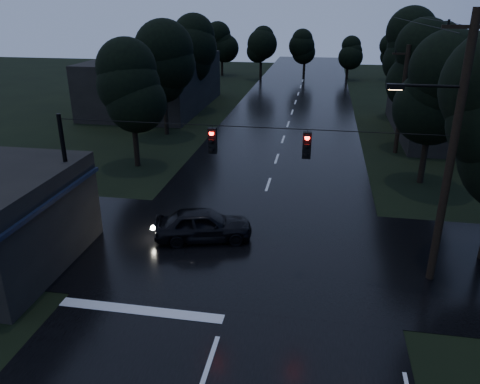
% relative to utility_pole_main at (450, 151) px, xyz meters
% --- Properties ---
extents(main_road, '(12.00, 120.00, 0.02)m').
position_rel_utility_pole_main_xyz_m(main_road, '(-7.41, 19.00, -5.26)').
color(main_road, black).
rests_on(main_road, ground).
extents(cross_street, '(60.00, 9.00, 0.02)m').
position_rel_utility_pole_main_xyz_m(cross_street, '(-7.41, 1.00, -5.26)').
color(cross_street, black).
rests_on(cross_street, ground).
extents(building_far_right, '(10.00, 14.00, 4.40)m').
position_rel_utility_pole_main_xyz_m(building_far_right, '(6.59, 23.00, -3.06)').
color(building_far_right, black).
rests_on(building_far_right, ground).
extents(building_far_left, '(10.00, 16.00, 5.00)m').
position_rel_utility_pole_main_xyz_m(building_far_left, '(-21.41, 29.00, -2.76)').
color(building_far_left, black).
rests_on(building_far_left, ground).
extents(utility_pole_main, '(3.50, 0.30, 10.00)m').
position_rel_utility_pole_main_xyz_m(utility_pole_main, '(0.00, 0.00, 0.00)').
color(utility_pole_main, black).
rests_on(utility_pole_main, ground).
extents(utility_pole_far, '(2.00, 0.30, 7.50)m').
position_rel_utility_pole_main_xyz_m(utility_pole_far, '(0.89, 17.00, -1.38)').
color(utility_pole_far, black).
rests_on(utility_pole_far, ground).
extents(anchor_pole_left, '(0.18, 0.18, 6.00)m').
position_rel_utility_pole_main_xyz_m(anchor_pole_left, '(-14.91, 0.00, -2.26)').
color(anchor_pole_left, black).
rests_on(anchor_pole_left, ground).
extents(span_signals, '(15.00, 0.37, 1.12)m').
position_rel_utility_pole_main_xyz_m(span_signals, '(-6.85, -0.01, -0.01)').
color(span_signals, black).
rests_on(span_signals, ground).
extents(tree_left_a, '(3.92, 3.92, 8.26)m').
position_rel_utility_pole_main_xyz_m(tree_left_a, '(-16.41, 11.00, -0.02)').
color(tree_left_a, black).
rests_on(tree_left_a, ground).
extents(tree_left_b, '(4.20, 4.20, 8.85)m').
position_rel_utility_pole_main_xyz_m(tree_left_b, '(-17.01, 19.00, 0.36)').
color(tree_left_b, black).
rests_on(tree_left_b, ground).
extents(tree_left_c, '(4.48, 4.48, 9.44)m').
position_rel_utility_pole_main_xyz_m(tree_left_c, '(-17.61, 29.00, 0.74)').
color(tree_left_c, black).
rests_on(tree_left_c, ground).
extents(tree_right_a, '(4.20, 4.20, 8.85)m').
position_rel_utility_pole_main_xyz_m(tree_right_a, '(1.59, 11.00, 0.36)').
color(tree_right_a, black).
rests_on(tree_right_a, ground).
extents(tree_right_b, '(4.48, 4.48, 9.44)m').
position_rel_utility_pole_main_xyz_m(tree_right_b, '(2.19, 19.00, 0.74)').
color(tree_right_b, black).
rests_on(tree_right_b, ground).
extents(tree_right_c, '(4.76, 4.76, 10.03)m').
position_rel_utility_pole_main_xyz_m(tree_right_c, '(2.79, 29.00, 1.11)').
color(tree_right_c, black).
rests_on(tree_right_c, ground).
extents(car, '(4.71, 2.82, 1.50)m').
position_rel_utility_pole_main_xyz_m(car, '(-9.52, 1.64, -4.51)').
color(car, black).
rests_on(car, ground).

